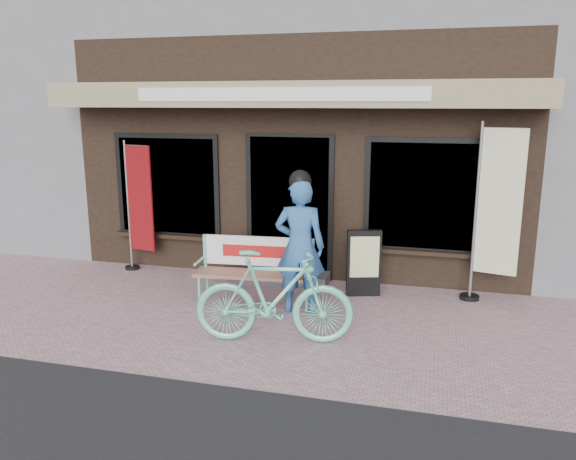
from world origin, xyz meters
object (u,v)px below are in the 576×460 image
(nobori_red, at_px, (138,205))
(nobori_cream, at_px, (495,212))
(person, at_px, (300,244))
(bicycle, at_px, (274,297))
(bench, at_px, (256,265))
(menu_stand, at_px, (364,263))

(nobori_red, bearing_deg, nobori_cream, 11.21)
(person, relative_size, nobori_cream, 0.76)
(person, distance_m, bicycle, 1.05)
(bicycle, bearing_deg, person, -14.07)
(nobori_red, height_order, nobori_cream, nobori_cream)
(bench, distance_m, menu_stand, 1.49)
(person, bearing_deg, bench, 153.52)
(person, bearing_deg, bicycle, -100.25)
(bicycle, bearing_deg, menu_stand, -33.91)
(nobori_cream, bearing_deg, person, -143.63)
(bench, xyz_separation_m, nobori_cream, (3.05, 0.76, 0.73))
(nobori_red, bearing_deg, menu_stand, 7.83)
(nobori_cream, bearing_deg, nobori_red, -167.52)
(nobori_cream, xyz_separation_m, menu_stand, (-1.68, -0.18, -0.76))
(person, xyz_separation_m, nobori_cream, (2.39, 1.00, 0.34))
(bicycle, xyz_separation_m, nobori_red, (-2.81, 2.09, 0.54))
(bench, xyz_separation_m, nobori_red, (-2.22, 0.88, 0.55))
(nobori_red, distance_m, menu_stand, 3.65)
(person, relative_size, nobori_red, 0.89)
(person, distance_m, menu_stand, 1.17)
(nobori_red, relative_size, menu_stand, 2.20)
(bench, distance_m, nobori_red, 2.45)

